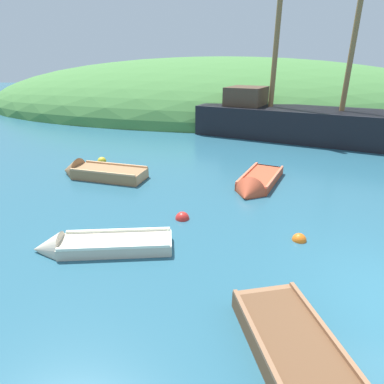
% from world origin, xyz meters
% --- Properties ---
extents(shore_hill, '(48.73, 27.48, 9.55)m').
position_xyz_m(shore_hill, '(-5.71, 28.87, 0.00)').
color(shore_hill, '#477F3D').
rests_on(shore_hill, ground).
extents(sailing_ship, '(14.69, 7.21, 12.90)m').
position_xyz_m(sailing_ship, '(-0.15, 14.68, 0.70)').
color(sailing_ship, black).
rests_on(sailing_ship, ground).
extents(rowboat_center, '(2.17, 3.30, 1.17)m').
position_xyz_m(rowboat_center, '(-2.24, -1.99, 0.12)').
color(rowboat_center, brown).
rests_on(rowboat_center, ground).
extents(rowboat_outer_right, '(3.71, 1.65, 1.13)m').
position_xyz_m(rowboat_outer_right, '(-9.11, 6.13, 0.15)').
color(rowboat_outer_right, '#9E7047').
rests_on(rowboat_outer_right, ground).
extents(rowboat_far, '(2.13, 3.62, 1.11)m').
position_xyz_m(rowboat_far, '(-2.76, 5.97, 0.09)').
color(rowboat_far, '#C64C2D').
rests_on(rowboat_far, ground).
extents(rowboat_outer_left, '(3.52, 1.61, 0.87)m').
position_xyz_m(rowboat_outer_left, '(-6.87, 0.95, 0.08)').
color(rowboat_outer_left, beige).
rests_on(rowboat_outer_left, ground).
extents(buoy_yellow, '(0.41, 0.41, 0.41)m').
position_xyz_m(buoy_yellow, '(-9.84, 8.24, 0.00)').
color(buoy_yellow, yellow).
rests_on(buoy_yellow, ground).
extents(buoy_red, '(0.43, 0.43, 0.43)m').
position_xyz_m(buoy_red, '(-5.03, 2.97, 0.00)').
color(buoy_red, red).
rests_on(buoy_red, ground).
extents(buoy_orange, '(0.38, 0.38, 0.38)m').
position_xyz_m(buoy_orange, '(-1.75, 2.21, 0.00)').
color(buoy_orange, orange).
rests_on(buoy_orange, ground).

